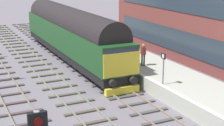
{
  "coord_description": "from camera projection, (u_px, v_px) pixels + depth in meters",
  "views": [
    {
      "loc": [
        -10.32,
        -22.13,
        8.34
      ],
      "look_at": [
        0.2,
        -0.21,
        1.64
      ],
      "focal_mm": 57.88,
      "sensor_mm": 36.0,
      "label": 1
    }
  ],
  "objects": [
    {
      "name": "track_main",
      "position": [
        108.0,
        84.0,
        25.74
      ],
      "size": [
        2.5,
        60.0,
        0.15
      ],
      "color": "gray",
      "rests_on": "ground"
    },
    {
      "name": "diesel_locomotive",
      "position": [
        70.0,
        32.0,
        31.95
      ],
      "size": [
        2.74,
        20.4,
        4.68
      ],
      "color": "black",
      "rests_on": "ground"
    },
    {
      "name": "track_adjacent_far_west",
      "position": [
        13.0,
        99.0,
        22.95
      ],
      "size": [
        2.5,
        60.0,
        0.15
      ],
      "color": "gray",
      "rests_on": "ground"
    },
    {
      "name": "waiting_passenger",
      "position": [
        143.0,
        53.0,
        26.69
      ],
      "size": [
        0.45,
        0.47,
        1.64
      ],
      "rotation": [
        0.0,
        0.0,
        1.98
      ],
      "color": "#363833",
      "rests_on": "station_platform"
    },
    {
      "name": "platform_number_sign",
      "position": [
        163.0,
        64.0,
        22.38
      ],
      "size": [
        0.1,
        0.44,
        2.02
      ],
      "color": "slate",
      "rests_on": "station_platform"
    },
    {
      "name": "ground_plane",
      "position": [
        108.0,
        85.0,
        25.75
      ],
      "size": [
        140.0,
        140.0,
        0.0
      ],
      "primitive_type": "plane",
      "color": "slate",
      "rests_on": "ground"
    },
    {
      "name": "track_adjacent_west",
      "position": [
        63.0,
        91.0,
        24.35
      ],
      "size": [
        2.5,
        60.0,
        0.15
      ],
      "color": "gray",
      "rests_on": "ground"
    },
    {
      "name": "station_platform",
      "position": [
        151.0,
        72.0,
        27.12
      ],
      "size": [
        4.0,
        44.0,
        1.01
      ],
      "color": "#B1B4A6",
      "rests_on": "ground"
    }
  ]
}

